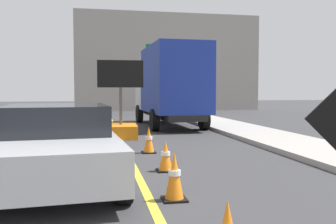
{
  "coord_description": "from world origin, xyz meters",
  "views": [
    {
      "loc": [
        -0.76,
        1.17,
        1.64
      ],
      "look_at": [
        0.36,
        6.99,
        1.29
      ],
      "focal_mm": 39.37,
      "sensor_mm": 36.0,
      "label": 1
    }
  ],
  "objects_px": {
    "traffic_cone_mid_lane": "(174,176)",
    "pickup_car": "(57,144)",
    "arrow_board_trailer": "(121,124)",
    "traffic_cone_curbside": "(149,140)",
    "box_truck": "(170,85)",
    "highway_guide_sign": "(174,65)",
    "traffic_cone_far_lane": "(166,156)"
  },
  "relations": [
    {
      "from": "pickup_car",
      "to": "traffic_cone_curbside",
      "type": "height_order",
      "value": "pickup_car"
    },
    {
      "from": "box_truck",
      "to": "traffic_cone_mid_lane",
      "type": "bearing_deg",
      "value": -100.93
    },
    {
      "from": "box_truck",
      "to": "traffic_cone_curbside",
      "type": "distance_m",
      "value": 7.34
    },
    {
      "from": "arrow_board_trailer",
      "to": "traffic_cone_curbside",
      "type": "height_order",
      "value": "arrow_board_trailer"
    },
    {
      "from": "pickup_car",
      "to": "highway_guide_sign",
      "type": "distance_m",
      "value": 19.17
    },
    {
      "from": "traffic_cone_mid_lane",
      "to": "arrow_board_trailer",
      "type": "bearing_deg",
      "value": 92.34
    },
    {
      "from": "box_truck",
      "to": "traffic_cone_far_lane",
      "type": "distance_m",
      "value": 9.49
    },
    {
      "from": "box_truck",
      "to": "traffic_cone_curbside",
      "type": "relative_size",
      "value": 9.57
    },
    {
      "from": "box_truck",
      "to": "traffic_cone_mid_lane",
      "type": "xyz_separation_m",
      "value": [
        -2.15,
        -11.14,
        -1.53
      ]
    },
    {
      "from": "box_truck",
      "to": "highway_guide_sign",
      "type": "relative_size",
      "value": 1.32
    },
    {
      "from": "traffic_cone_far_lane",
      "to": "highway_guide_sign",
      "type": "bearing_deg",
      "value": 77.66
    },
    {
      "from": "arrow_board_trailer",
      "to": "traffic_cone_mid_lane",
      "type": "relative_size",
      "value": 3.68
    },
    {
      "from": "traffic_cone_far_lane",
      "to": "traffic_cone_curbside",
      "type": "bearing_deg",
      "value": 90.77
    },
    {
      "from": "box_truck",
      "to": "pickup_car",
      "type": "height_order",
      "value": "box_truck"
    },
    {
      "from": "box_truck",
      "to": "traffic_cone_curbside",
      "type": "height_order",
      "value": "box_truck"
    },
    {
      "from": "arrow_board_trailer",
      "to": "box_truck",
      "type": "height_order",
      "value": "box_truck"
    },
    {
      "from": "traffic_cone_far_lane",
      "to": "traffic_cone_curbside",
      "type": "height_order",
      "value": "traffic_cone_curbside"
    },
    {
      "from": "traffic_cone_mid_lane",
      "to": "pickup_car",
      "type": "bearing_deg",
      "value": 142.26
    },
    {
      "from": "arrow_board_trailer",
      "to": "box_truck",
      "type": "xyz_separation_m",
      "value": [
        2.46,
        3.47,
        1.41
      ]
    },
    {
      "from": "highway_guide_sign",
      "to": "traffic_cone_far_lane",
      "type": "height_order",
      "value": "highway_guide_sign"
    },
    {
      "from": "arrow_board_trailer",
      "to": "traffic_cone_far_lane",
      "type": "distance_m",
      "value": 5.71
    },
    {
      "from": "traffic_cone_curbside",
      "to": "pickup_car",
      "type": "bearing_deg",
      "value": -125.7
    },
    {
      "from": "arrow_board_trailer",
      "to": "highway_guide_sign",
      "type": "relative_size",
      "value": 0.54
    },
    {
      "from": "traffic_cone_mid_lane",
      "to": "traffic_cone_far_lane",
      "type": "height_order",
      "value": "traffic_cone_mid_lane"
    },
    {
      "from": "traffic_cone_far_lane",
      "to": "traffic_cone_mid_lane",
      "type": "bearing_deg",
      "value": -96.71
    },
    {
      "from": "highway_guide_sign",
      "to": "traffic_cone_far_lane",
      "type": "relative_size",
      "value": 7.91
    },
    {
      "from": "pickup_car",
      "to": "traffic_cone_curbside",
      "type": "bearing_deg",
      "value": 54.3
    },
    {
      "from": "box_truck",
      "to": "highway_guide_sign",
      "type": "distance_m",
      "value": 8.67
    },
    {
      "from": "arrow_board_trailer",
      "to": "traffic_cone_mid_lane",
      "type": "distance_m",
      "value": 7.68
    },
    {
      "from": "pickup_car",
      "to": "box_truck",
      "type": "bearing_deg",
      "value": 67.78
    },
    {
      "from": "highway_guide_sign",
      "to": "traffic_cone_mid_lane",
      "type": "distance_m",
      "value": 20.11
    },
    {
      "from": "traffic_cone_far_lane",
      "to": "pickup_car",
      "type": "bearing_deg",
      "value": -164.45
    }
  ]
}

